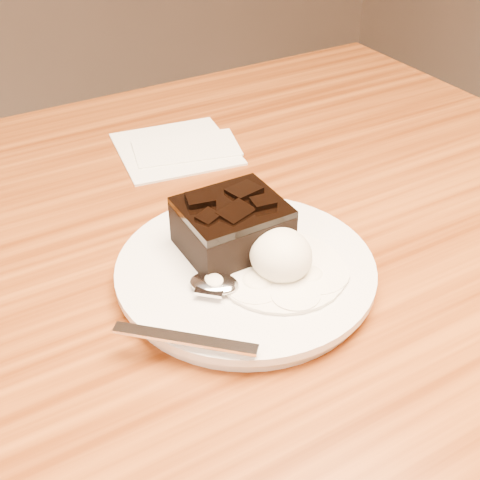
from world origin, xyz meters
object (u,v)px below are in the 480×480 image
brownie (232,229)px  spoon (214,285)px  plate (246,273)px  ice_cream_scoop (281,255)px  napkin (176,148)px

brownie → spoon: size_ratio=0.53×
plate → ice_cream_scoop: ice_cream_scoop is taller
ice_cream_scoop → spoon: 0.06m
plate → brownie: size_ratio=2.60×
ice_cream_scoop → napkin: size_ratio=0.42×
ice_cream_scoop → napkin: (0.03, 0.29, -0.04)m
brownie → ice_cream_scoop: (0.02, -0.05, -0.00)m
spoon → napkin: spoon is taller
ice_cream_scoop → spoon: size_ratio=0.34×
spoon → napkin: (0.10, 0.28, -0.02)m
brownie → spoon: bearing=-134.3°
spoon → napkin: size_ratio=1.24×
ice_cream_scoop → brownie: bearing=109.8°
plate → brownie: (0.00, 0.03, 0.03)m
napkin → ice_cream_scoop: bearing=-96.9°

